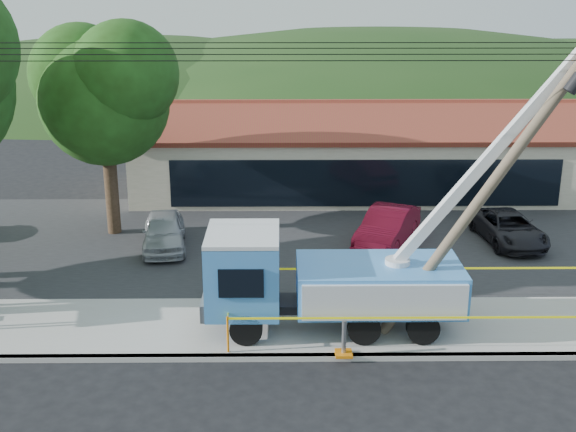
% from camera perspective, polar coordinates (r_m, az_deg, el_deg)
% --- Properties ---
extents(ground, '(120.00, 120.00, 0.00)m').
position_cam_1_polar(ground, '(19.01, -0.79, -14.36)').
color(ground, black).
rests_on(ground, ground).
extents(curb, '(60.00, 0.25, 0.15)m').
position_cam_1_polar(curb, '(20.79, -0.77, -11.11)').
color(curb, '#ACA9A1').
rests_on(curb, ground).
extents(sidewalk, '(60.00, 4.00, 0.15)m').
position_cam_1_polar(sidewalk, '(22.47, -0.76, -8.77)').
color(sidewalk, '#ACA9A1').
rests_on(sidewalk, ground).
extents(parking_lot, '(60.00, 12.00, 0.10)m').
position_cam_1_polar(parking_lot, '(29.85, -0.72, -1.95)').
color(parking_lot, '#28282B').
rests_on(parking_lot, ground).
extents(strip_mall, '(22.50, 8.53, 4.67)m').
position_cam_1_polar(strip_mall, '(37.22, 5.49, 4.88)').
color(strip_mall, '#BDB396').
rests_on(strip_mall, ground).
extents(tree_lot, '(6.30, 5.60, 8.94)m').
position_cam_1_polar(tree_lot, '(30.22, -14.35, 9.78)').
color(tree_lot, '#332316').
rests_on(tree_lot, ground).
extents(hill_west, '(78.40, 56.00, 28.00)m').
position_cam_1_polar(hill_west, '(73.39, -12.60, 9.39)').
color(hill_west, '#1C3A15').
rests_on(hill_west, ground).
extents(hill_center, '(89.60, 64.00, 32.00)m').
position_cam_1_polar(hill_center, '(72.51, 7.40, 9.56)').
color(hill_center, '#1C3A15').
rests_on(hill_center, ground).
extents(utility_truck, '(11.05, 4.12, 8.74)m').
position_cam_1_polar(utility_truck, '(21.70, 3.04, -4.81)').
color(utility_truck, black).
rests_on(utility_truck, ground).
extents(leaning_pole, '(5.63, 1.82, 8.65)m').
position_cam_1_polar(leaning_pole, '(21.16, 15.91, 2.61)').
color(leaning_pole, brown).
rests_on(leaning_pole, ground).
extents(caution_tape, '(11.68, 3.77, 1.09)m').
position_cam_1_polar(caution_tape, '(22.63, 10.47, -6.41)').
color(caution_tape, orange).
rests_on(caution_tape, ground).
extents(car_silver, '(2.19, 4.29, 1.40)m').
position_cam_1_polar(car_silver, '(29.32, -9.69, -2.69)').
color(car_silver, '#A8AAAF').
rests_on(car_silver, ground).
extents(car_red, '(3.35, 4.81, 1.50)m').
position_cam_1_polar(car_red, '(29.54, 7.79, -2.44)').
color(car_red, maroon).
rests_on(car_red, ground).
extents(car_dark, '(2.46, 4.61, 1.23)m').
position_cam_1_polar(car_dark, '(30.88, 16.92, -2.17)').
color(car_dark, black).
rests_on(car_dark, ground).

